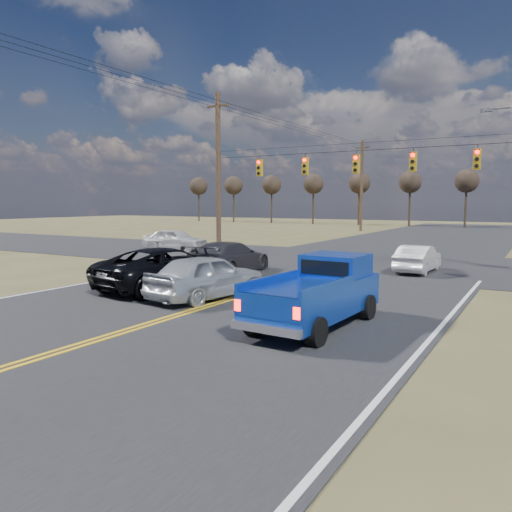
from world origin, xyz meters
The scene contains 12 objects.
ground centered at (0.00, 0.00, 0.00)m, with size 160.00×160.00×0.00m, color brown.
road_main centered at (0.00, 10.00, 0.00)m, with size 14.00×120.00×0.02m, color #28282B.
road_cross centered at (0.00, 18.00, 0.00)m, with size 120.00×12.00×0.02m, color #28282B.
signal_gantry centered at (0.50, 17.79, 5.06)m, with size 19.60×4.83×10.00m.
utility_poles centered at (0.00, 17.00, 5.23)m, with size 19.60×58.32×10.00m.
treeline centered at (0.00, 26.96, 5.70)m, with size 87.00×117.80×7.40m.
pickup_truck centered at (3.94, 3.78, 0.88)m, with size 2.15×4.94×1.82m.
silver_suv centered at (-0.80, 5.39, 0.77)m, with size 1.81×4.51×1.54m, color #B5B9BE.
black_suv centered at (-3.12, 6.13, 0.79)m, with size 2.62×5.69×1.58m, color black.
white_car_queue centered at (3.94, 15.50, 0.64)m, with size 1.35×3.86×1.27m, color silver.
dgrey_car_queue centered at (-3.45, 10.75, 0.74)m, with size 2.07×5.10×1.48m, color #39393F.
cross_car_west centered at (-12.48, 17.88, 0.75)m, with size 4.39×1.77×1.50m, color silver.
Camera 1 is at (9.06, -8.20, 3.28)m, focal length 35.00 mm.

